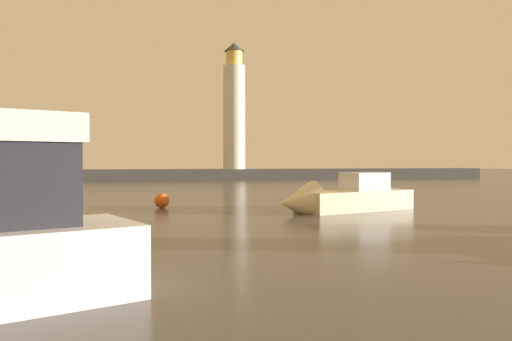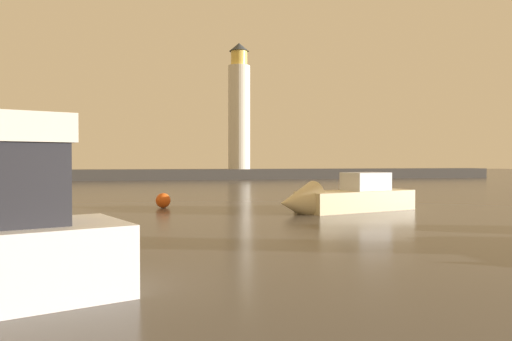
{
  "view_description": "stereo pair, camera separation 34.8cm",
  "coord_description": "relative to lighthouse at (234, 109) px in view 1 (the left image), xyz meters",
  "views": [
    {
      "loc": [
        -4.89,
        -1.5,
        2.55
      ],
      "look_at": [
        0.42,
        21.16,
        2.11
      ],
      "focal_mm": 35.07,
      "sensor_mm": 36.0,
      "label": 1
    },
    {
      "loc": [
        -4.55,
        -1.58,
        2.55
      ],
      "look_at": [
        0.42,
        21.16,
        2.11
      ],
      "focal_mm": 35.07,
      "sensor_mm": 36.0,
      "label": 2
    }
  ],
  "objects": [
    {
      "name": "motorboat_2",
      "position": [
        -3.18,
        -45.38,
        -9.11
      ],
      "size": [
        8.04,
        4.38,
        2.41
      ],
      "color": "beige",
      "rests_on": "ground_plane"
    },
    {
      "name": "breakwater",
      "position": [
        -8.09,
        0.0,
        -9.06
      ],
      "size": [
        92.29,
        4.16,
        1.41
      ],
      "primitive_type": "cube",
      "color": "#423F3D",
      "rests_on": "ground_plane"
    },
    {
      "name": "lighthouse",
      "position": [
        0.0,
        0.0,
        0.0
      ],
      "size": [
        3.06,
        3.06,
        17.65
      ],
      "color": "silver",
      "rests_on": "breakwater"
    },
    {
      "name": "ground_plane",
      "position": [
        -8.09,
        -33.71,
        -9.76
      ],
      "size": [
        220.0,
        220.0,
        0.0
      ],
      "primitive_type": "plane",
      "color": "#4C4742"
    },
    {
      "name": "mooring_buoy",
      "position": [
        -11.8,
        -41.48,
        -9.36
      ],
      "size": [
        0.8,
        0.8,
        0.8
      ],
      "primitive_type": "sphere",
      "color": "#EA5919",
      "rests_on": "ground_plane"
    }
  ]
}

